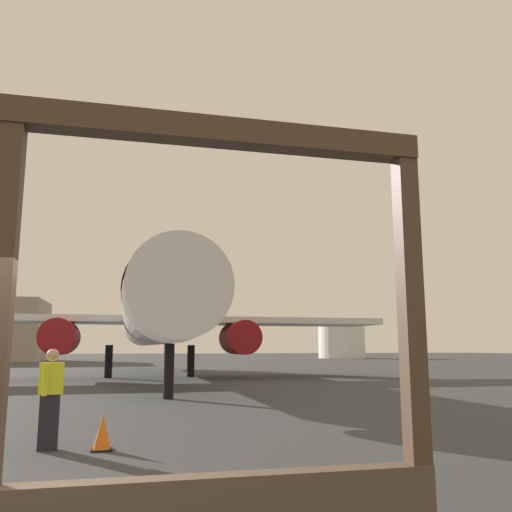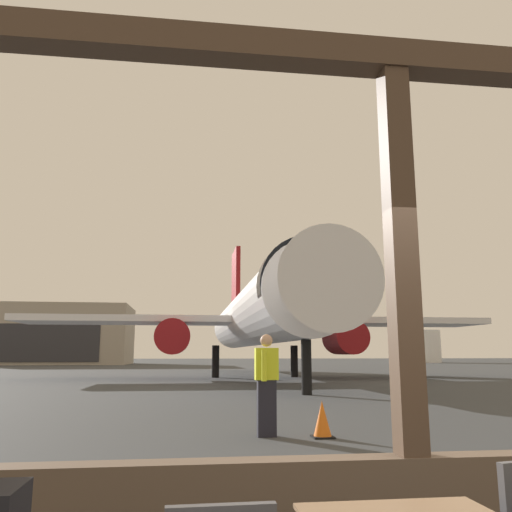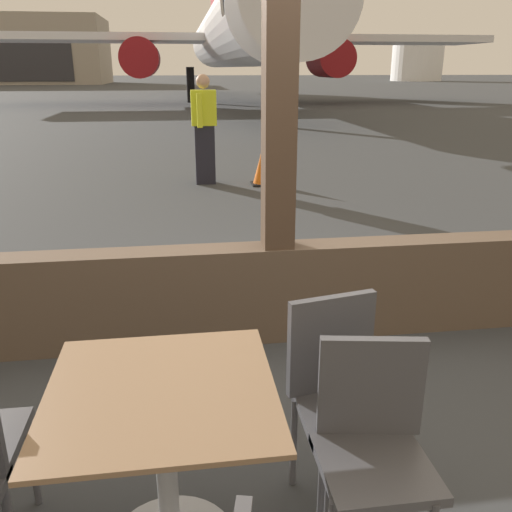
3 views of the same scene
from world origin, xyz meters
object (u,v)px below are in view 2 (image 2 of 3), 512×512
at_px(traffic_cone, 322,420).
at_px(ground_crew_worker, 267,383).
at_px(airplane, 258,316).
at_px(distant_hangar, 54,335).
at_px(fuel_storage_tank, 417,347).

bearing_deg(traffic_cone, ground_crew_worker, 165.75).
relative_size(airplane, traffic_cone, 53.59).
bearing_deg(distant_hangar, airplane, -63.27).
bearing_deg(airplane, fuel_storage_tank, 57.18).
relative_size(ground_crew_worker, fuel_storage_tank, 0.23).
xyz_separation_m(airplane, distant_hangar, (-21.72, 43.13, 0.27)).
height_order(ground_crew_worker, traffic_cone, ground_crew_worker).
xyz_separation_m(ground_crew_worker, distant_hangar, (-18.95, 64.58, 2.95)).
height_order(traffic_cone, fuel_storage_tank, fuel_storage_tank).
bearing_deg(ground_crew_worker, distant_hangar, 106.35).
bearing_deg(distant_hangar, fuel_storage_tank, 7.79).
height_order(airplane, fuel_storage_tank, airplane).
bearing_deg(fuel_storage_tank, traffic_cone, -115.50).
height_order(ground_crew_worker, fuel_storage_tank, fuel_storage_tank).
xyz_separation_m(traffic_cone, fuel_storage_tank, (34.46, 72.25, 2.24)).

